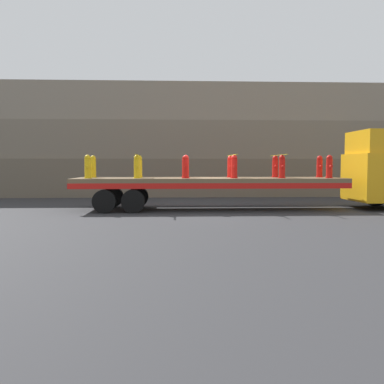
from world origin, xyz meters
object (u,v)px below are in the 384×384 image
at_px(fire_hydrant_red_far_2, 185,167).
at_px(fire_hydrant_red_far_4, 275,167).
at_px(flatbed_trailer, 195,183).
at_px(fire_hydrant_yellow_far_1, 139,167).
at_px(fire_hydrant_red_far_3, 230,167).
at_px(fire_hydrant_yellow_far_0, 93,167).
at_px(fire_hydrant_red_near_3, 234,167).
at_px(fire_hydrant_red_near_5, 329,167).
at_px(fire_hydrant_yellow_near_0, 88,167).
at_px(fire_hydrant_red_near_4, 282,167).
at_px(fire_hydrant_red_far_5, 320,167).
at_px(fire_hydrant_red_near_2, 186,167).
at_px(truck_cab, 382,170).
at_px(fire_hydrant_yellow_near_1, 137,167).

bearing_deg(fire_hydrant_red_far_2, fire_hydrant_red_far_4, 0.00).
distance_m(flatbed_trailer, fire_hydrant_red_far_2, 0.91).
relative_size(fire_hydrant_yellow_far_1, fire_hydrant_red_far_3, 1.00).
distance_m(fire_hydrant_yellow_far_0, fire_hydrant_red_near_3, 5.56).
relative_size(flatbed_trailer, fire_hydrant_yellow_far_1, 11.77).
bearing_deg(fire_hydrant_red_near_5, fire_hydrant_yellow_far_1, 171.58).
bearing_deg(flatbed_trailer, fire_hydrant_yellow_near_0, -172.33).
relative_size(fire_hydrant_red_near_4, fire_hydrant_red_far_5, 1.00).
bearing_deg(fire_hydrant_red_near_2, fire_hydrant_red_near_5, 0.00).
bearing_deg(fire_hydrant_red_far_4, fire_hydrant_red_far_2, 180.00).
xyz_separation_m(fire_hydrant_red_near_2, fire_hydrant_red_far_2, (0.00, 1.08, 0.00)).
bearing_deg(fire_hydrant_red_far_3, fire_hydrant_red_far_4, 0.00).
relative_size(fire_hydrant_red_near_2, fire_hydrant_red_near_5, 1.00).
distance_m(fire_hydrant_yellow_far_1, fire_hydrant_red_near_3, 3.79).
bearing_deg(fire_hydrant_red_far_5, truck_cab, -13.06).
bearing_deg(fire_hydrant_yellow_near_0, fire_hydrant_red_far_5, 6.75).
distance_m(fire_hydrant_yellow_near_0, fire_hydrant_yellow_far_1, 2.11).
distance_m(fire_hydrant_yellow_near_0, fire_hydrant_red_near_5, 9.08).
height_order(flatbed_trailer, fire_hydrant_red_far_3, fire_hydrant_red_far_3).
bearing_deg(fire_hydrant_yellow_far_1, fire_hydrant_yellow_near_0, -149.37).
bearing_deg(fire_hydrant_red_far_2, fire_hydrant_yellow_near_0, -163.51).
relative_size(flatbed_trailer, fire_hydrant_red_far_3, 11.77).
xyz_separation_m(flatbed_trailer, fire_hydrant_yellow_near_1, (-2.18, -0.54, 0.64)).
bearing_deg(fire_hydrant_yellow_far_1, fire_hydrant_red_near_4, -11.17).
bearing_deg(fire_hydrant_red_near_2, fire_hydrant_red_far_2, 90.00).
bearing_deg(fire_hydrant_red_near_4, fire_hydrant_red_far_5, 30.63).
bearing_deg(fire_hydrant_yellow_near_1, flatbed_trailer, 13.88).
relative_size(fire_hydrant_yellow_near_0, fire_hydrant_yellow_far_0, 1.00).
bearing_deg(fire_hydrant_yellow_far_1, fire_hydrant_red_far_3, 0.00).
bearing_deg(truck_cab, fire_hydrant_red_far_2, 176.04).
bearing_deg(fire_hydrant_yellow_far_0, fire_hydrant_red_near_4, -8.42).
xyz_separation_m(flatbed_trailer, fire_hydrant_red_far_5, (5.09, 0.54, 0.64)).
height_order(fire_hydrant_yellow_near_0, fire_hydrant_red_far_2, same).
height_order(flatbed_trailer, fire_hydrant_red_far_5, fire_hydrant_red_far_5).
distance_m(fire_hydrant_yellow_far_0, fire_hydrant_red_near_5, 9.15).
relative_size(flatbed_trailer, fire_hydrant_yellow_near_0, 11.77).
bearing_deg(fire_hydrant_yellow_far_1, fire_hydrant_red_near_5, -8.42).
bearing_deg(fire_hydrant_yellow_near_1, fire_hydrant_red_near_3, 0.00).
relative_size(truck_cab, fire_hydrant_red_far_5, 3.50).
distance_m(fire_hydrant_red_near_3, fire_hydrant_red_near_4, 1.82).
bearing_deg(fire_hydrant_yellow_near_1, fire_hydrant_yellow_far_1, 90.00).
bearing_deg(fire_hydrant_yellow_near_1, fire_hydrant_yellow_far_0, 149.37).
bearing_deg(fire_hydrant_red_far_3, fire_hydrant_yellow_near_1, -163.51).
height_order(fire_hydrant_red_near_3, fire_hydrant_red_far_5, same).
bearing_deg(flatbed_trailer, fire_hydrant_red_far_5, 6.03).
relative_size(fire_hydrant_yellow_near_0, fire_hydrant_red_near_5, 1.00).
distance_m(truck_cab, fire_hydrant_red_near_2, 7.79).
bearing_deg(fire_hydrant_red_far_4, fire_hydrant_red_near_4, -90.00).
height_order(fire_hydrant_yellow_far_0, fire_hydrant_red_far_2, same).
bearing_deg(fire_hydrant_yellow_far_0, fire_hydrant_red_near_5, -6.75).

